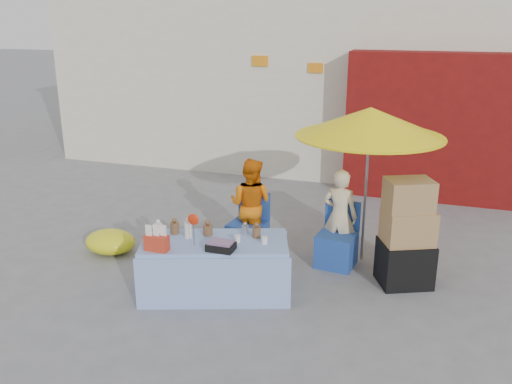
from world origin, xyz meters
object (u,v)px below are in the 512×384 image
(market_table, at_px, (215,266))
(box_stack, at_px, (407,237))
(vendor_orange, at_px, (251,205))
(chair_right, at_px, (337,247))
(umbrella, at_px, (370,123))
(vendor_beige, at_px, (340,216))
(chair_left, at_px, (248,236))

(market_table, height_order, box_stack, box_stack)
(vendor_orange, relative_size, box_stack, 0.98)
(chair_right, bearing_deg, umbrella, 50.45)
(vendor_beige, xyz_separation_m, umbrella, (0.30, 0.15, 1.25))
(market_table, height_order, umbrella, umbrella)
(market_table, height_order, vendor_orange, vendor_orange)
(box_stack, bearing_deg, market_table, -156.12)
(chair_left, xyz_separation_m, chair_right, (1.25, 0.00, 0.00))
(vendor_orange, bearing_deg, chair_left, 97.61)
(chair_right, xyz_separation_m, vendor_beige, (-0.00, 0.13, 0.39))
(chair_left, height_order, vendor_beige, vendor_beige)
(market_table, xyz_separation_m, vendor_beige, (1.24, 1.35, 0.30))
(chair_right, distance_m, umbrella, 1.69)
(market_table, relative_size, chair_right, 2.26)
(market_table, height_order, vendor_beige, vendor_beige)
(chair_right, relative_size, vendor_beige, 0.66)
(umbrella, xyz_separation_m, box_stack, (0.59, -0.56, -1.27))
(chair_right, bearing_deg, market_table, -128.90)
(chair_left, relative_size, vendor_beige, 0.66)
(market_table, relative_size, chair_left, 2.26)
(vendor_orange, xyz_separation_m, vendor_beige, (1.25, 0.00, -0.02))
(vendor_orange, bearing_deg, market_table, 97.02)
(vendor_orange, bearing_deg, box_stack, 176.07)
(chair_left, xyz_separation_m, vendor_orange, (-0.00, 0.13, 0.41))
(vendor_orange, xyz_separation_m, umbrella, (1.55, 0.15, 1.22))
(umbrella, bearing_deg, market_table, -135.83)
(chair_left, height_order, chair_right, same)
(vendor_beige, relative_size, umbrella, 0.62)
(chair_left, relative_size, chair_right, 1.00)
(market_table, bearing_deg, vendor_beige, 28.18)
(chair_right, distance_m, box_stack, 1.00)
(vendor_orange, xyz_separation_m, box_stack, (2.14, -0.41, -0.04))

